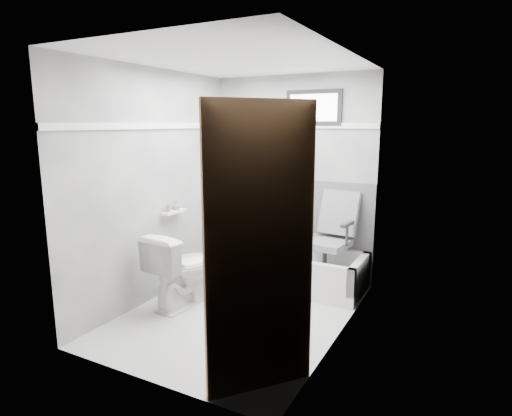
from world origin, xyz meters
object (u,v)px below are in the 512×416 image
Objects in this scene: office_chair at (325,237)px; door at (275,271)px; bathtub at (297,269)px; toilet at (183,269)px; soap_bottle_a at (168,207)px; soap_bottle_b at (176,205)px.

door is (0.44, -2.26, 0.39)m from office_chair.
office_chair is at bearing 9.27° from bathtub.
bathtub is 0.51m from office_chair.
toilet is 2.09m from door.
door is at bearing -35.95° from soap_bottle_a.
bathtub is at bearing 34.95° from soap_bottle_a.
soap_bottle_b is (-1.48, -0.73, 0.34)m from office_chair.
toilet is 7.58× the size of soap_bottle_b.
bathtub is 2.46m from door.
office_chair reaches higher than soap_bottle_b.
toilet is at bearing -31.91° from soap_bottle_a.
toilet is 7.96× the size of soap_bottle_a.
soap_bottle_a is at bearing -90.00° from soap_bottle_b.
door is 2.37m from soap_bottle_a.
bathtub is at bearing -124.42° from toilet.
soap_bottle_b is at bearing 90.00° from soap_bottle_a.
bathtub is 14.49× the size of soap_bottle_b.
office_chair is at bearing 26.23° from soap_bottle_b.
bathtub is 1.91× the size of toilet.
office_chair is at bearing 30.44° from soap_bottle_a.
toilet is 0.39× the size of door.
toilet is at bearing -129.89° from bathtub.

